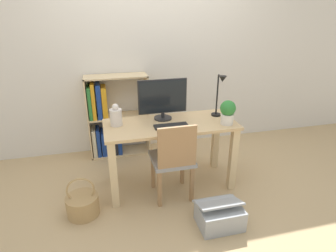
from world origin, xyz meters
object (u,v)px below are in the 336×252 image
chair (173,158)px  basket (83,204)px  keyboard (171,126)px  desk_lamp (220,92)px  bookshelf (108,122)px  storage_box (219,215)px  potted_plant (228,112)px  monitor (163,98)px  vase (116,116)px

chair → basket: chair is taller
keyboard → chair: size_ratio=0.40×
desk_lamp → bookshelf: 1.50m
bookshelf → storage_box: bookshelf is taller
desk_lamp → potted_plant: desk_lamp is taller
monitor → vase: 0.51m
potted_plant → storage_box: 0.98m
keyboard → potted_plant: size_ratio=1.37×
bookshelf → basket: size_ratio=2.64×
vase → potted_plant: size_ratio=0.91×
desk_lamp → chair: (-0.56, -0.28, -0.54)m
vase → basket: bearing=-137.1°
vase → potted_plant: bearing=-12.2°
vase → basket: size_ratio=0.56×
desk_lamp → basket: 1.73m
potted_plant → chair: size_ratio=0.29×
storage_box → chair: bearing=121.5°
monitor → bookshelf: size_ratio=0.49×
vase → bookshelf: bearing=94.6°
potted_plant → monitor: bearing=153.2°
desk_lamp → potted_plant: bearing=-86.8°
desk_lamp → keyboard: bearing=-166.8°
potted_plant → bookshelf: 1.58m
vase → desk_lamp: 1.08m
monitor → chair: 0.62m
bookshelf → monitor: bearing=-53.1°
keyboard → storage_box: (0.28, -0.63, -0.62)m
potted_plant → chair: bearing=-171.4°
keyboard → basket: keyboard is taller
monitor → desk_lamp: desk_lamp is taller
vase → bookshelf: (-0.06, 0.79, -0.36)m
storage_box → vase: bearing=134.8°
chair → storage_box: (0.29, -0.48, -0.35)m
monitor → potted_plant: monitor is taller
vase → desk_lamp: desk_lamp is taller
basket → potted_plant: bearing=4.9°
keyboard → vase: 0.55m
keyboard → basket: bearing=-168.0°
storage_box → potted_plant: bearing=63.9°
keyboard → storage_box: 0.93m
storage_box → keyboard: bearing=113.8°
keyboard → desk_lamp: size_ratio=0.74×
potted_plant → basket: size_ratio=0.62×
bookshelf → basket: bookshelf is taller
chair → keyboard: bearing=84.6°
bookshelf → storage_box: 1.84m
desk_lamp → storage_box: desk_lamp is taller
potted_plant → bookshelf: size_ratio=0.23×
monitor → keyboard: bearing=-82.6°
desk_lamp → bookshelf: bearing=143.5°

